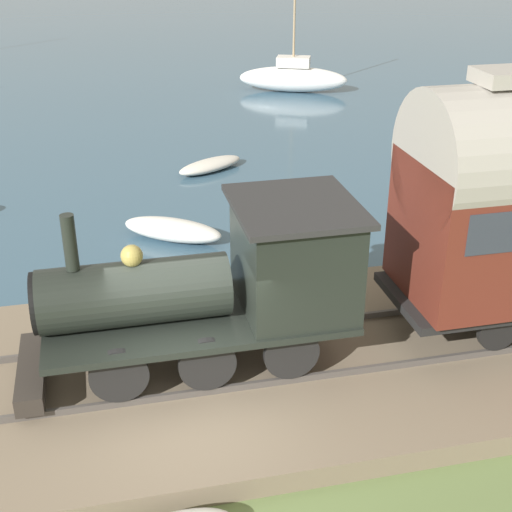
{
  "coord_description": "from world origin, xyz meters",
  "views": [
    {
      "loc": [
        -9.1,
        1.15,
        7.61
      ],
      "look_at": [
        3.63,
        -1.78,
        1.24
      ],
      "focal_mm": 50.0,
      "sensor_mm": 36.0,
      "label": 1
    }
  ],
  "objects_px": {
    "sailboat_white": "(293,78)",
    "rowboat_off_pier": "(172,230)",
    "steam_locomotive": "(229,278)",
    "rowboat_near_shore": "(210,165)"
  },
  "relations": [
    {
      "from": "rowboat_near_shore",
      "to": "rowboat_off_pier",
      "type": "distance_m",
      "value": 5.36
    },
    {
      "from": "rowboat_off_pier",
      "to": "sailboat_white",
      "type": "bearing_deg",
      "value": 6.96
    },
    {
      "from": "sailboat_white",
      "to": "rowboat_near_shore",
      "type": "xyz_separation_m",
      "value": [
        -10.11,
        5.59,
        -0.45
      ]
    },
    {
      "from": "sailboat_white",
      "to": "rowboat_off_pier",
      "type": "height_order",
      "value": "sailboat_white"
    },
    {
      "from": "steam_locomotive",
      "to": "rowboat_near_shore",
      "type": "relative_size",
      "value": 2.28
    },
    {
      "from": "rowboat_near_shore",
      "to": "rowboat_off_pier",
      "type": "relative_size",
      "value": 0.92
    },
    {
      "from": "sailboat_white",
      "to": "steam_locomotive",
      "type": "bearing_deg",
      "value": -176.45
    },
    {
      "from": "sailboat_white",
      "to": "rowboat_off_pier",
      "type": "bearing_deg",
      "value": 175.91
    },
    {
      "from": "steam_locomotive",
      "to": "rowboat_off_pier",
      "type": "distance_m",
      "value": 6.47
    },
    {
      "from": "steam_locomotive",
      "to": "sailboat_white",
      "type": "xyz_separation_m",
      "value": [
        21.37,
        -7.12,
        -1.4
      ]
    }
  ]
}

